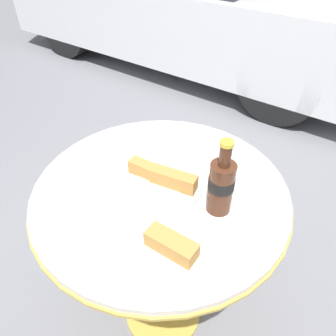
{
  "coord_description": "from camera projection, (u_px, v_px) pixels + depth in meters",
  "views": [
    {
      "loc": [
        0.43,
        -0.56,
        1.42
      ],
      "look_at": [
        0.0,
        0.04,
        0.8
      ],
      "focal_mm": 35.0,
      "sensor_mm": 36.0,
      "label": 1
    }
  ],
  "objects": [
    {
      "name": "ground_plane",
      "position": [
        163.0,
        312.0,
        1.45
      ],
      "size": [
        30.0,
        30.0,
        0.0
      ],
      "primitive_type": "plane",
      "color": "slate"
    },
    {
      "name": "lunch_plate_far",
      "position": [
        170.0,
        251.0,
        0.77
      ],
      "size": [
        0.21,
        0.21,
        0.06
      ],
      "color": "silver",
      "rests_on": "bistro_table"
    },
    {
      "name": "bistro_table",
      "position": [
        161.0,
        218.0,
        1.05
      ],
      "size": [
        0.76,
        0.76,
        0.75
      ],
      "color": "gold",
      "rests_on": "ground_plane"
    },
    {
      "name": "cola_bottle_left",
      "position": [
        221.0,
        185.0,
        0.84
      ],
      "size": [
        0.07,
        0.07,
        0.22
      ],
      "color": "#4C2819",
      "rests_on": "bistro_table"
    },
    {
      "name": "lunch_plate_near",
      "position": [
        161.0,
        180.0,
        0.96
      ],
      "size": [
        0.26,
        0.26,
        0.06
      ],
      "color": "silver",
      "rests_on": "bistro_table"
    }
  ]
}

